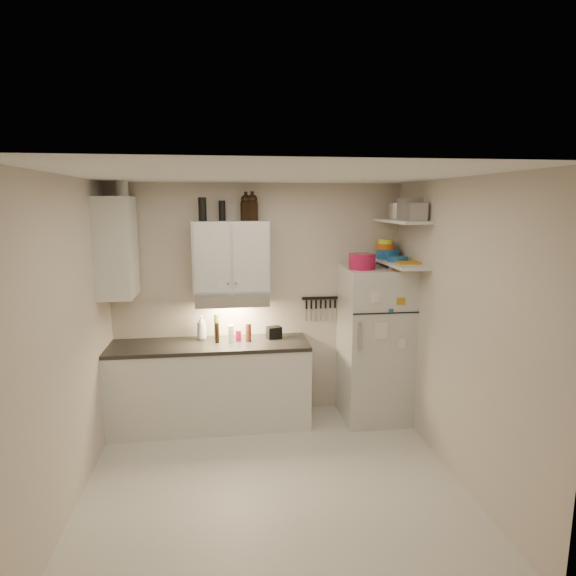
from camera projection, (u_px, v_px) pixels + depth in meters
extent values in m
cube|color=beige|center=(273.00, 484.00, 4.15)|extent=(3.20, 3.00, 0.02)
cube|color=white|center=(272.00, 173.00, 3.70)|extent=(3.20, 3.00, 0.02)
cube|color=beige|center=(259.00, 301.00, 5.40)|extent=(3.20, 0.02, 2.60)
cube|color=beige|center=(65.00, 346.00, 3.71)|extent=(0.02, 3.00, 2.60)
cube|color=beige|center=(458.00, 331.00, 4.14)|extent=(0.02, 3.00, 2.60)
cube|color=silver|center=(211.00, 386.00, 5.17)|extent=(2.10, 0.60, 0.88)
cube|color=black|center=(209.00, 345.00, 5.09)|extent=(2.10, 0.62, 0.04)
cube|color=silver|center=(231.00, 257.00, 5.10)|extent=(0.80, 0.33, 0.75)
cube|color=silver|center=(117.00, 247.00, 4.79)|extent=(0.33, 0.55, 1.00)
cube|color=silver|center=(232.00, 298.00, 5.11)|extent=(0.76, 0.46, 0.12)
cube|color=silver|center=(375.00, 344.00, 5.30)|extent=(0.70, 0.68, 1.70)
cube|color=silver|center=(401.00, 221.00, 4.96)|extent=(0.30, 0.95, 0.03)
cube|color=silver|center=(400.00, 264.00, 5.04)|extent=(0.30, 0.95, 0.03)
cube|color=black|center=(320.00, 298.00, 5.46)|extent=(0.42, 0.02, 0.03)
cylinder|color=#A71340|center=(362.00, 261.00, 5.04)|extent=(0.32, 0.32, 0.16)
cube|color=orange|center=(406.00, 266.00, 4.97)|extent=(0.24, 0.29, 0.09)
cylinder|color=silver|center=(391.00, 265.00, 5.07)|extent=(0.06, 0.06, 0.09)
cylinder|color=silver|center=(400.00, 211.00, 5.21)|extent=(0.28, 0.28, 0.17)
cube|color=#AAAAAD|center=(411.00, 209.00, 4.87)|extent=(0.23, 0.21, 0.23)
cube|color=#AAAAAD|center=(417.00, 212.00, 4.67)|extent=(0.19, 0.19, 0.17)
cylinder|color=#1A5690|center=(388.00, 254.00, 5.33)|extent=(0.25, 0.25, 0.10)
cylinder|color=#D96014|center=(385.00, 247.00, 5.35)|extent=(0.20, 0.20, 0.06)
cylinder|color=#E7F82B|center=(385.00, 241.00, 5.34)|extent=(0.16, 0.16, 0.05)
cylinder|color=#1A5690|center=(398.00, 259.00, 5.07)|extent=(0.22, 0.22, 0.05)
cylinder|color=black|center=(222.00, 211.00, 5.07)|extent=(0.08, 0.08, 0.21)
cylinder|color=black|center=(202.00, 209.00, 4.94)|extent=(0.09, 0.09, 0.24)
cylinder|color=silver|center=(122.00, 188.00, 4.77)|extent=(0.14, 0.14, 0.16)
imported|color=silver|center=(202.00, 326.00, 5.21)|extent=(0.14, 0.14, 0.31)
cylinder|color=brown|center=(248.00, 332.00, 5.15)|extent=(0.07, 0.07, 0.20)
cylinder|color=#386419|center=(217.00, 327.00, 5.20)|extent=(0.06, 0.06, 0.28)
cylinder|color=black|center=(217.00, 333.00, 5.09)|extent=(0.06, 0.06, 0.22)
cylinder|color=silver|center=(231.00, 334.00, 5.12)|extent=(0.08, 0.08, 0.18)
cylinder|color=#A71340|center=(238.00, 335.00, 5.17)|extent=(0.07, 0.07, 0.12)
cube|color=black|center=(274.00, 332.00, 5.27)|extent=(0.18, 0.14, 0.13)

